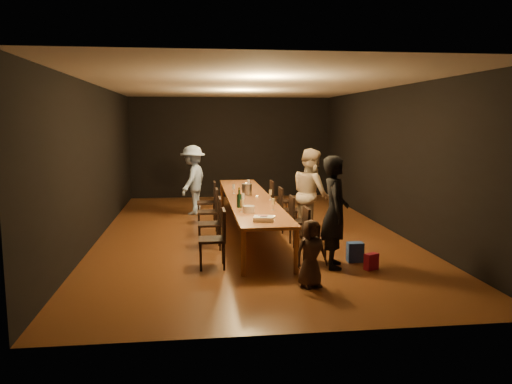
{
  "coord_description": "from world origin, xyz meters",
  "views": [
    {
      "loc": [
        -1.1,
        -10.06,
        2.3
      ],
      "look_at": [
        0.01,
        -1.05,
        1.0
      ],
      "focal_mm": 35.0,
      "sensor_mm": 36.0,
      "label": 1
    }
  ],
  "objects": [
    {
      "name": "chair_right_0",
      "position": [
        0.85,
        -2.4,
        0.47
      ],
      "size": [
        0.42,
        0.42,
        0.93
      ],
      "primitive_type": null,
      "rotation": [
        0.0,
        0.0,
        -1.57
      ],
      "color": "black",
      "rests_on": "ground"
    },
    {
      "name": "wineglass_4",
      "position": [
        -0.28,
        0.52,
        0.85
      ],
      "size": [
        0.06,
        0.06,
        0.21
      ],
      "primitive_type": null,
      "color": "silver",
      "rests_on": "table"
    },
    {
      "name": "tealight_far",
      "position": [
        0.15,
        2.05,
        0.77
      ],
      "size": [
        0.05,
        0.05,
        0.03
      ],
      "primitive_type": "cylinder",
      "color": "#B2B7B2",
      "rests_on": "table"
    },
    {
      "name": "ice_bucket",
      "position": [
        -0.02,
        0.28,
        0.87
      ],
      "size": [
        0.22,
        0.22,
        0.24
      ],
      "primitive_type": "cylinder",
      "rotation": [
        0.0,
        0.0,
        -0.01
      ],
      "color": "#A9A9AE",
      "rests_on": "table"
    },
    {
      "name": "wineglass_3",
      "position": [
        0.38,
        -0.44,
        0.85
      ],
      "size": [
        0.06,
        0.06,
        0.21
      ],
      "primitive_type": null,
      "color": "beige",
      "rests_on": "table"
    },
    {
      "name": "chair_left_2",
      "position": [
        -0.85,
        0.0,
        0.47
      ],
      "size": [
        0.42,
        0.42,
        0.93
      ],
      "primitive_type": null,
      "rotation": [
        0.0,
        0.0,
        1.57
      ],
      "color": "black",
      "rests_on": "ground"
    },
    {
      "name": "woman_tan",
      "position": [
        1.15,
        -0.65,
        0.89
      ],
      "size": [
        0.8,
        0.96,
        1.78
      ],
      "primitive_type": "imported",
      "rotation": [
        0.0,
        0.0,
        1.72
      ],
      "color": "beige",
      "rests_on": "ground"
    },
    {
      "name": "woman_birthday",
      "position": [
        1.07,
        -2.61,
        0.88
      ],
      "size": [
        0.53,
        0.71,
        1.77
      ],
      "primitive_type": "imported",
      "rotation": [
        0.0,
        0.0,
        1.39
      ],
      "color": "black",
      "rests_on": "ground"
    },
    {
      "name": "birthday_cake",
      "position": [
        -0.04,
        -2.49,
        0.79
      ],
      "size": [
        0.36,
        0.31,
        0.07
      ],
      "rotation": [
        0.0,
        0.0,
        -0.21
      ],
      "color": "white",
      "rests_on": "table"
    },
    {
      "name": "wineglass_0",
      "position": [
        -0.31,
        -1.68,
        0.85
      ],
      "size": [
        0.06,
        0.06,
        0.21
      ],
      "primitive_type": null,
      "color": "beige",
      "rests_on": "table"
    },
    {
      "name": "ground",
      "position": [
        0.0,
        0.0,
        0.0
      ],
      "size": [
        10.0,
        10.0,
        0.0
      ],
      "primitive_type": "plane",
      "color": "#4B2E12",
      "rests_on": "ground"
    },
    {
      "name": "chair_right_1",
      "position": [
        0.85,
        -1.2,
        0.47
      ],
      "size": [
        0.42,
        0.42,
        0.93
      ],
      "primitive_type": null,
      "rotation": [
        0.0,
        0.0,
        -1.57
      ],
      "color": "black",
      "rests_on": "ground"
    },
    {
      "name": "tealight_near",
      "position": [
        0.15,
        -2.29,
        0.77
      ],
      "size": [
        0.05,
        0.05,
        0.03
      ],
      "primitive_type": "cylinder",
      "color": "#B2B7B2",
      "rests_on": "table"
    },
    {
      "name": "gift_bag_blue",
      "position": [
        1.5,
        -2.35,
        0.16
      ],
      "size": [
        0.26,
        0.18,
        0.32
      ],
      "primitive_type": "cube",
      "rotation": [
        0.0,
        0.0,
        -0.02
      ],
      "color": "#224394",
      "rests_on": "ground"
    },
    {
      "name": "chair_right_3",
      "position": [
        0.85,
        1.2,
        0.47
      ],
      "size": [
        0.42,
        0.42,
        0.93
      ],
      "primitive_type": null,
      "rotation": [
        0.0,
        0.0,
        -1.57
      ],
      "color": "black",
      "rests_on": "ground"
    },
    {
      "name": "chair_left_3",
      "position": [
        -0.85,
        1.2,
        0.47
      ],
      "size": [
        0.42,
        0.42,
        0.93
      ],
      "primitive_type": null,
      "rotation": [
        0.0,
        0.0,
        1.57
      ],
      "color": "black",
      "rests_on": "ground"
    },
    {
      "name": "child",
      "position": [
        0.49,
        -3.48,
        0.48
      ],
      "size": [
        0.52,
        0.41,
        0.95
      ],
      "primitive_type": "imported",
      "rotation": [
        0.0,
        0.0,
        0.25
      ],
      "color": "#392920",
      "rests_on": "ground"
    },
    {
      "name": "chair_left_1",
      "position": [
        -0.85,
        -1.2,
        0.47
      ],
      "size": [
        0.42,
        0.42,
        0.93
      ],
      "primitive_type": null,
      "rotation": [
        0.0,
        0.0,
        1.57
      ],
      "color": "black",
      "rests_on": "ground"
    },
    {
      "name": "wineglass_1",
      "position": [
        0.25,
        -1.57,
        0.85
      ],
      "size": [
        0.06,
        0.06,
        0.21
      ],
      "primitive_type": null,
      "color": "beige",
      "rests_on": "table"
    },
    {
      "name": "champagne_bottle",
      "position": [
        -0.31,
        -1.24,
        0.93
      ],
      "size": [
        0.1,
        0.1,
        0.37
      ],
      "primitive_type": null,
      "rotation": [
        0.0,
        0.0,
        -0.11
      ],
      "color": "black",
      "rests_on": "table"
    },
    {
      "name": "chair_left_0",
      "position": [
        -0.85,
        -2.4,
        0.47
      ],
      "size": [
        0.42,
        0.42,
        0.93
      ],
      "primitive_type": null,
      "rotation": [
        0.0,
        0.0,
        1.57
      ],
      "color": "black",
      "rests_on": "ground"
    },
    {
      "name": "chair_right_2",
      "position": [
        0.85,
        0.0,
        0.47
      ],
      "size": [
        0.42,
        0.42,
        0.93
      ],
      "primitive_type": null,
      "rotation": [
        0.0,
        0.0,
        -1.57
      ],
      "color": "black",
      "rests_on": "ground"
    },
    {
      "name": "gift_bag_red",
      "position": [
        1.61,
        -2.82,
        0.13
      ],
      "size": [
        0.25,
        0.2,
        0.26
      ],
      "primitive_type": "cube",
      "rotation": [
        0.0,
        0.0,
        0.44
      ],
      "color": "#B71B46",
      "rests_on": "ground"
    },
    {
      "name": "room_shell",
      "position": [
        0.0,
        0.0,
        2.08
      ],
      "size": [
        6.04,
        10.04,
        3.02
      ],
      "color": "black",
      "rests_on": "ground"
    },
    {
      "name": "table",
      "position": [
        0.0,
        0.0,
        0.7
      ],
      "size": [
        0.9,
        6.0,
        0.75
      ],
      "color": "brown",
      "rests_on": "ground"
    },
    {
      "name": "plate_stack",
      "position": [
        -0.2,
        -1.74,
        0.81
      ],
      "size": [
        0.25,
        0.25,
        0.11
      ],
      "primitive_type": "cylinder",
      "rotation": [
        0.0,
        0.0,
        -0.26
      ],
      "color": "white",
      "rests_on": "table"
    },
    {
      "name": "wineglass_5",
      "position": [
        0.13,
        1.27,
        0.85
      ],
      "size": [
        0.06,
        0.06,
        0.21
      ],
      "primitive_type": null,
      "color": "silver",
      "rests_on": "table"
    },
    {
      "name": "man_blue",
      "position": [
        -1.15,
        2.25,
        0.85
      ],
      "size": [
        0.99,
        1.26,
        1.71
      ],
      "primitive_type": "imported",
      "rotation": [
        0.0,
        0.0,
        -1.94
      ],
      "color": "#7F9AC5",
      "rests_on": "ground"
    },
    {
      "name": "tealight_mid",
      "position": [
        0.15,
        -0.1,
        0.77
      ],
      "size": [
        0.05,
        0.05,
        0.03
      ],
      "primitive_type": "cylinder",
      "color": "#B2B7B2",
      "rests_on": "table"
    },
    {
      "name": "wineglass_2",
      "position": [
        -0.21,
        -0.9,
        0.85
      ],
      "size": [
        0.06,
        0.06,
        0.21
      ],
      "primitive_type": null,
      "color": "silver",
      "rests_on": "table"
    }
  ]
}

